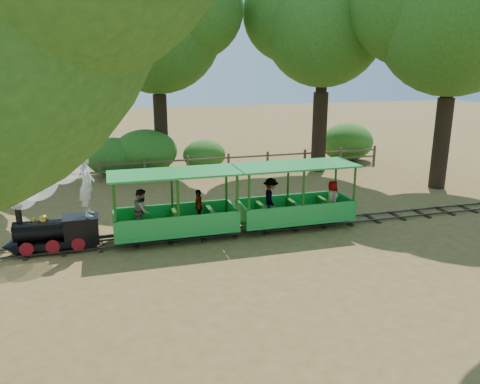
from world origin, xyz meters
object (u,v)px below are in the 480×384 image
object	(u,v)px
fence	(208,163)
locomotive	(47,193)
carriage_rear	(294,203)
carriage_front	(172,214)

from	to	relation	value
fence	locomotive	bearing A→B (deg)	-128.51
carriage_rear	carriage_front	bearing A→B (deg)	-179.91
carriage_front	carriage_rear	xyz separation A→B (m)	(3.96, 0.01, 0.02)
locomotive	carriage_rear	distance (m)	7.43
locomotive	carriage_front	world-z (taller)	locomotive
locomotive	carriage_rear	size ratio (longest dim) A/B	0.79
carriage_front	fence	world-z (taller)	carriage_front
carriage_rear	fence	size ratio (longest dim) A/B	0.21
fence	carriage_front	bearing A→B (deg)	-109.88
locomotive	fence	distance (m)	10.20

